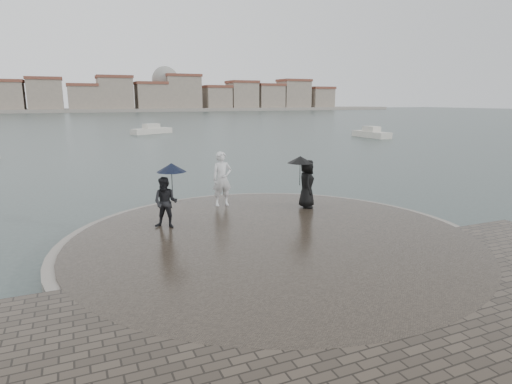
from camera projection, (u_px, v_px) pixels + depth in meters
name	position (u px, v px, depth m)	size (l,w,h in m)	color
ground	(340.00, 295.00, 9.69)	(400.00, 400.00, 0.00)	#2B3835
kerb_ring	(273.00, 242.00, 12.79)	(12.50, 12.50, 0.32)	gray
quay_tip	(273.00, 242.00, 12.79)	(11.90, 11.90, 0.36)	#2D261E
statue	(222.00, 179.00, 16.25)	(0.76, 0.50, 2.07)	silver
visitor_left	(167.00, 194.00, 13.44)	(1.22, 1.04, 2.04)	black
visitor_right	(305.00, 179.00, 15.94)	(1.19, 1.11, 1.95)	black
far_skyline	(64.00, 96.00, 150.21)	(260.00, 20.00, 37.00)	gray
boats	(188.00, 137.00, 46.35)	(43.23, 23.00, 1.50)	beige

